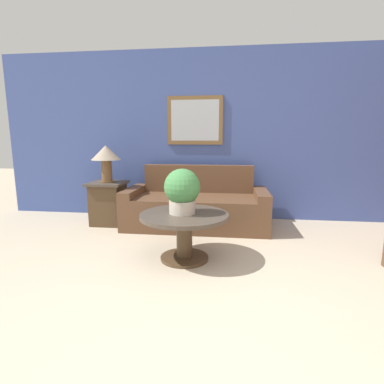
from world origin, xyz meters
The scene contains 7 objects.
ground_plane centered at (0.00, 0.00, 0.00)m, with size 20.00×20.00×0.00m, color #BCAD93.
wall_back centered at (-0.01, 3.24, 1.30)m, with size 7.38×0.09×2.60m.
couch_main centered at (-0.46, 2.68, 0.28)m, with size 2.02×0.89×0.86m.
coffee_table centered at (-0.45, 1.45, 0.36)m, with size 0.92×0.92×0.50m.
side_table centered at (-1.77, 2.64, 0.32)m, with size 0.51×0.51×0.63m.
table_lamp centered at (-1.77, 2.64, 1.01)m, with size 0.42×0.42×0.53m.
potted_plant_on_table centered at (-0.47, 1.46, 0.74)m, with size 0.37×0.37×0.47m.
Camera 1 is at (0.01, -1.52, 1.27)m, focal length 28.00 mm.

